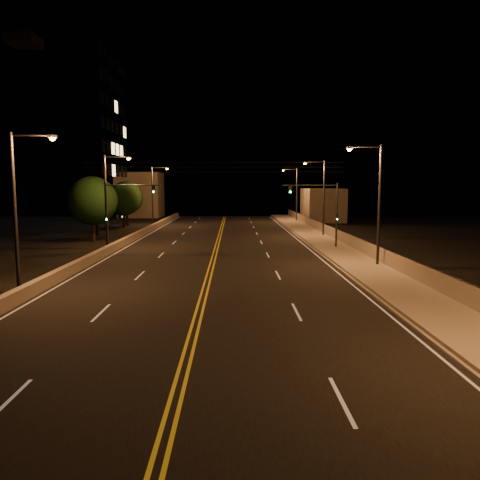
{
  "coord_description": "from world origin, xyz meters",
  "views": [
    {
      "loc": [
        1.57,
        -10.52,
        5.78
      ],
      "look_at": [
        2.0,
        18.0,
        2.5
      ],
      "focal_mm": 35.0,
      "sensor_mm": 36.0,
      "label": 1
    }
  ],
  "objects_px": {
    "streetlight_2": "(321,193)",
    "streetlight_6": "(154,192)",
    "streetlight_1": "(375,197)",
    "streetlight_5": "(109,195)",
    "tree_0": "(92,201)",
    "tree_2": "(123,200)",
    "building_tower": "(28,138)",
    "streetlight_3": "(295,191)",
    "traffic_signal_left": "(118,208)",
    "streetlight_4": "(20,201)",
    "tree_1": "(96,200)",
    "tree_3": "(126,198)",
    "traffic_signal_right": "(326,208)"
  },
  "relations": [
    {
      "from": "streetlight_5",
      "to": "streetlight_6",
      "type": "distance_m",
      "value": 25.13
    },
    {
      "from": "streetlight_5",
      "to": "traffic_signal_right",
      "type": "distance_m",
      "value": 19.98
    },
    {
      "from": "streetlight_3",
      "to": "streetlight_4",
      "type": "relative_size",
      "value": 1.0
    },
    {
      "from": "streetlight_2",
      "to": "tree_1",
      "type": "distance_m",
      "value": 26.4
    },
    {
      "from": "streetlight_1",
      "to": "tree_1",
      "type": "relative_size",
      "value": 1.29
    },
    {
      "from": "traffic_signal_left",
      "to": "tree_2",
      "type": "xyz_separation_m",
      "value": [
        -5.06,
        23.98,
        0.04
      ]
    },
    {
      "from": "tree_0",
      "to": "tree_2",
      "type": "height_order",
      "value": "tree_0"
    },
    {
      "from": "tree_0",
      "to": "tree_2",
      "type": "xyz_separation_m",
      "value": [
        -0.82,
        17.37,
        -0.4
      ]
    },
    {
      "from": "streetlight_2",
      "to": "streetlight_6",
      "type": "height_order",
      "value": "same"
    },
    {
      "from": "streetlight_4",
      "to": "streetlight_2",
      "type": "bearing_deg",
      "value": 51.76
    },
    {
      "from": "streetlight_6",
      "to": "tree_0",
      "type": "bearing_deg",
      "value": -98.98
    },
    {
      "from": "streetlight_2",
      "to": "streetlight_3",
      "type": "height_order",
      "value": "same"
    },
    {
      "from": "streetlight_2",
      "to": "tree_0",
      "type": "relative_size",
      "value": 1.27
    },
    {
      "from": "streetlight_2",
      "to": "tree_2",
      "type": "bearing_deg",
      "value": 151.61
    },
    {
      "from": "building_tower",
      "to": "traffic_signal_left",
      "type": "bearing_deg",
      "value": -53.14
    },
    {
      "from": "streetlight_3",
      "to": "traffic_signal_left",
      "type": "height_order",
      "value": "streetlight_3"
    },
    {
      "from": "tree_0",
      "to": "tree_3",
      "type": "distance_m",
      "value": 20.07
    },
    {
      "from": "streetlight_1",
      "to": "streetlight_2",
      "type": "bearing_deg",
      "value": 90.0
    },
    {
      "from": "tree_2",
      "to": "tree_3",
      "type": "relative_size",
      "value": 0.94
    },
    {
      "from": "tree_2",
      "to": "streetlight_5",
      "type": "bearing_deg",
      "value": -80.13
    },
    {
      "from": "streetlight_6",
      "to": "tree_2",
      "type": "bearing_deg",
      "value": -148.39
    },
    {
      "from": "tree_1",
      "to": "tree_0",
      "type": "bearing_deg",
      "value": -76.93
    },
    {
      "from": "streetlight_3",
      "to": "traffic_signal_right",
      "type": "relative_size",
      "value": 1.42
    },
    {
      "from": "streetlight_4",
      "to": "tree_1",
      "type": "height_order",
      "value": "streetlight_4"
    },
    {
      "from": "traffic_signal_left",
      "to": "tree_0",
      "type": "relative_size",
      "value": 0.89
    },
    {
      "from": "streetlight_1",
      "to": "streetlight_3",
      "type": "distance_m",
      "value": 42.52
    },
    {
      "from": "traffic_signal_left",
      "to": "building_tower",
      "type": "xyz_separation_m",
      "value": [
        -18.03,
        24.04,
        8.59
      ]
    },
    {
      "from": "streetlight_2",
      "to": "tree_3",
      "type": "xyz_separation_m",
      "value": [
        -25.55,
        16.38,
        -0.9
      ]
    },
    {
      "from": "streetlight_1",
      "to": "tree_0",
      "type": "relative_size",
      "value": 1.27
    },
    {
      "from": "streetlight_2",
      "to": "tree_1",
      "type": "bearing_deg",
      "value": 172.65
    },
    {
      "from": "streetlight_4",
      "to": "streetlight_6",
      "type": "bearing_deg",
      "value": 90.0
    },
    {
      "from": "building_tower",
      "to": "tree_0",
      "type": "distance_m",
      "value": 23.67
    },
    {
      "from": "streetlight_5",
      "to": "streetlight_4",
      "type": "bearing_deg",
      "value": -90.0
    },
    {
      "from": "streetlight_6",
      "to": "traffic_signal_right",
      "type": "height_order",
      "value": "streetlight_6"
    },
    {
      "from": "building_tower",
      "to": "tree_2",
      "type": "relative_size",
      "value": 4.21
    },
    {
      "from": "streetlight_4",
      "to": "streetlight_6",
      "type": "relative_size",
      "value": 1.0
    },
    {
      "from": "streetlight_2",
      "to": "traffic_signal_left",
      "type": "relative_size",
      "value": 1.42
    },
    {
      "from": "streetlight_2",
      "to": "streetlight_4",
      "type": "xyz_separation_m",
      "value": [
        -21.42,
        -27.17,
        0.0
      ]
    },
    {
      "from": "streetlight_1",
      "to": "streetlight_5",
      "type": "relative_size",
      "value": 1.0
    },
    {
      "from": "streetlight_3",
      "to": "building_tower",
      "type": "relative_size",
      "value": 0.33
    },
    {
      "from": "streetlight_3",
      "to": "tree_0",
      "type": "xyz_separation_m",
      "value": [
        -24.54,
        -26.16,
        -0.72
      ]
    },
    {
      "from": "tree_3",
      "to": "building_tower",
      "type": "bearing_deg",
      "value": -168.44
    },
    {
      "from": "streetlight_2",
      "to": "tree_3",
      "type": "bearing_deg",
      "value": 147.33
    },
    {
      "from": "building_tower",
      "to": "tree_0",
      "type": "relative_size",
      "value": 3.82
    },
    {
      "from": "traffic_signal_right",
      "to": "traffic_signal_left",
      "type": "height_order",
      "value": "same"
    },
    {
      "from": "streetlight_2",
      "to": "streetlight_6",
      "type": "distance_m",
      "value": 26.82
    },
    {
      "from": "streetlight_2",
      "to": "streetlight_5",
      "type": "distance_m",
      "value": 23.23
    },
    {
      "from": "streetlight_2",
      "to": "streetlight_5",
      "type": "xyz_separation_m",
      "value": [
        -21.42,
        -8.99,
        0.0
      ]
    },
    {
      "from": "streetlight_3",
      "to": "tree_0",
      "type": "height_order",
      "value": "streetlight_3"
    },
    {
      "from": "streetlight_1",
      "to": "tree_3",
      "type": "xyz_separation_m",
      "value": [
        -25.55,
        36.4,
        -0.9
      ]
    }
  ]
}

